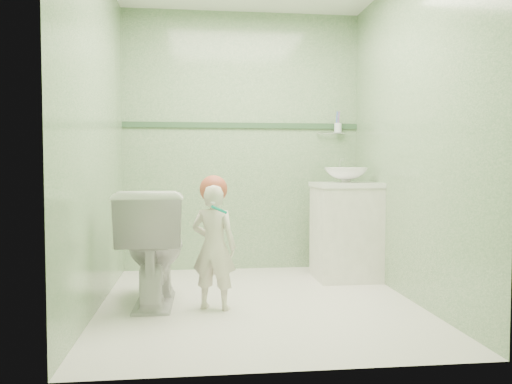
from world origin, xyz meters
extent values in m
plane|color=white|center=(0.00, 0.00, 0.00)|extent=(2.50, 2.50, 0.00)
cube|color=#729D6F|center=(0.00, 1.25, 1.20)|extent=(2.20, 0.04, 2.40)
cube|color=#729D6F|center=(0.00, -1.25, 1.20)|extent=(2.20, 0.04, 2.40)
cube|color=#729D6F|center=(-1.10, 0.00, 1.20)|extent=(0.04, 2.50, 2.40)
cube|color=#729D6F|center=(1.10, 0.00, 1.20)|extent=(0.04, 2.50, 2.40)
cube|color=#325436|center=(0.00, 1.24, 1.35)|extent=(2.20, 0.02, 0.05)
cube|color=silver|center=(0.84, 0.70, 0.40)|extent=(0.52, 0.50, 0.80)
cube|color=white|center=(0.84, 0.70, 0.81)|extent=(0.54, 0.52, 0.04)
imported|color=white|center=(0.84, 0.70, 0.89)|extent=(0.37, 0.37, 0.13)
cylinder|color=silver|center=(0.84, 0.90, 0.95)|extent=(0.03, 0.03, 0.18)
cylinder|color=silver|center=(0.84, 0.85, 1.03)|extent=(0.02, 0.12, 0.02)
cylinder|color=silver|center=(0.84, 1.20, 1.28)|extent=(0.26, 0.02, 0.02)
cylinder|color=silver|center=(0.90, 1.18, 1.33)|extent=(0.07, 0.07, 0.09)
cylinder|color=blue|center=(0.89, 1.17, 1.40)|extent=(0.01, 0.01, 0.17)
cylinder|color=purple|center=(0.90, 1.17, 1.40)|extent=(0.01, 0.01, 0.17)
imported|color=white|center=(-0.74, 0.07, 0.40)|extent=(0.47, 0.80, 0.81)
imported|color=silver|center=(-0.32, -0.12, 0.42)|extent=(0.36, 0.30, 0.85)
sphere|color=#A54830|center=(-0.32, -0.10, 0.81)|extent=(0.19, 0.19, 0.19)
cylinder|color=#028A71|center=(-0.29, -0.27, 0.69)|extent=(0.11, 0.11, 0.06)
cube|color=white|center=(-0.33, -0.21, 0.73)|extent=(0.03, 0.03, 0.02)
camera|label=1|loc=(-0.44, -3.61, 0.97)|focal=36.47mm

